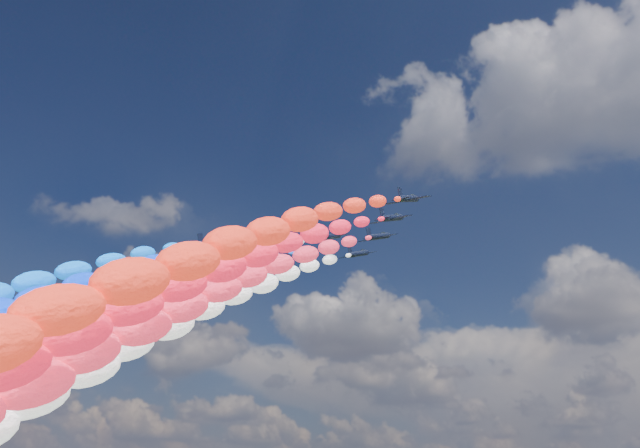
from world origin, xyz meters
The scene contains 15 objects.
jet_0 centered at (-24.50, -3.52, 89.43)m, with size 9.07×12.16×2.68m, color black, non-canonical shape.
jet_1 centered at (-18.02, 1.71, 89.43)m, with size 9.07×12.16×2.68m, color black, non-canonical shape.
trail_1 centered at (-18.02, -56.83, 59.22)m, with size 7.16×114.51×64.18m, color #042FEA, non-canonical shape.
jet_2 centered at (-10.36, 12.78, 89.43)m, with size 9.07×12.16×2.68m, color black, non-canonical shape.
trail_2 centered at (-10.36, -45.75, 59.22)m, with size 7.16×114.51×64.18m, color #1454FF, non-canonical shape.
jet_3 centered at (0.41, 7.42, 89.43)m, with size 9.07×12.16×2.68m, color black, non-canonical shape.
trail_3 centered at (0.41, -51.11, 59.22)m, with size 7.16×114.51×64.18m, color white, non-canonical shape.
jet_4 centered at (-0.44, 22.00, 89.43)m, with size 9.07×12.16×2.68m, color black, non-canonical shape.
trail_4 centered at (-0.44, -36.54, 59.22)m, with size 7.16×114.51×64.18m, color white, non-canonical shape.
jet_5 centered at (9.70, 13.43, 89.43)m, with size 9.07×12.16×2.68m, color black, non-canonical shape.
trail_5 centered at (9.70, -45.10, 59.22)m, with size 7.16×114.51×64.18m, color #F22946, non-canonical shape.
jet_6 centered at (17.78, 4.37, 89.43)m, with size 9.07×12.16×2.68m, color black, non-canonical shape.
trail_6 centered at (17.78, -54.16, 59.22)m, with size 7.16×114.51×64.18m, color #F81734, non-canonical shape.
jet_7 centered at (25.60, -3.53, 89.43)m, with size 9.07×12.16×2.68m, color black, non-canonical shape.
trail_7 centered at (25.60, -62.06, 59.22)m, with size 7.16×114.51×64.18m, color red, non-canonical shape.
Camera 1 is at (86.55, -131.38, 33.01)m, focal length 43.13 mm.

